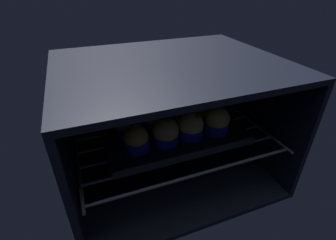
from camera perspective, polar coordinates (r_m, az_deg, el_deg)
The scene contains 15 objects.
oven_cavity at distance 76.46cm, azimuth -0.61°, elevation 0.79°, with size 59.00×47.00×37.00cm.
oven_rack at distance 74.91cm, azimuth 0.55°, elevation -2.98°, with size 54.80×42.00×0.80cm.
baking_tray at distance 75.87cm, azimuth 0.00°, elevation -1.53°, with size 39.72×31.81×2.20cm.
muffin_row0_col0 at distance 64.77cm, azimuth -7.33°, elevation -4.40°, with size 6.71×6.71×7.27cm.
muffin_row0_col1 at distance 66.35cm, azimuth -0.50°, elevation -2.87°, with size 7.07×7.07×7.56cm.
muffin_row0_col2 at distance 68.96cm, azimuth 5.29°, elevation -1.49°, with size 7.02×7.02×7.56cm.
muffin_row0_col3 at distance 72.16cm, azimuth 11.24°, elevation -0.23°, with size 6.96×6.96×7.88cm.
muffin_row1_col0 at distance 71.33cm, azimuth -9.28°, elevation -0.80°, with size 7.08×7.08×7.27cm.
muffin_row1_col1 at distance 72.38cm, azimuth -2.88°, elevation 0.36°, with size 6.71×6.71×7.70cm.
muffin_row1_col2 at distance 74.99cm, azimuth 3.02°, elevation 1.59°, with size 6.86×6.86×7.77cm.
muffin_row1_col3 at distance 78.22cm, azimuth 8.48°, elevation 2.55°, with size 7.35×7.35×7.75cm.
muffin_row2_col0 at distance 77.91cm, azimuth -10.09°, elevation 2.29°, with size 6.99×6.99×7.68cm.
muffin_row2_col1 at distance 79.07cm, azimuth -4.57°, elevation 3.17°, with size 6.79×6.79×7.76cm.
muffin_row2_col2 at distance 81.71cm, azimuth 0.30°, elevation 3.98°, with size 7.34×7.34×7.34cm.
muffin_row2_col3 at distance 84.29cm, azimuth 5.56°, elevation 4.75°, with size 6.72×6.72×7.22cm.
Camera 1 is at (-23.12, -35.69, 55.43)cm, focal length 26.51 mm.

